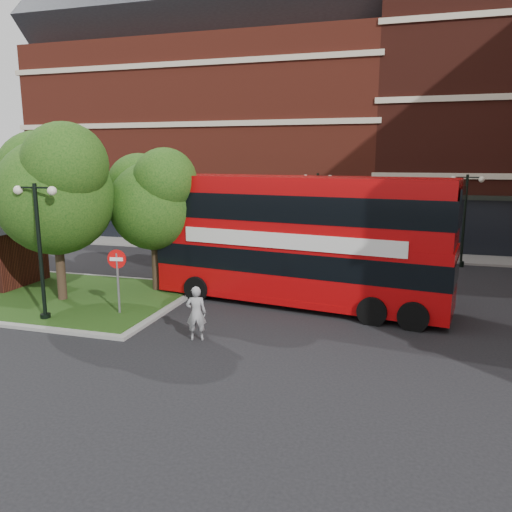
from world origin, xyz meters
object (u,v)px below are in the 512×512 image
(bus, at_px, (299,232))
(car_white, at_px, (347,247))
(woman, at_px, (196,313))
(car_silver, at_px, (229,240))

(bus, xyz_separation_m, car_white, (0.97, 9.46, -2.18))
(woman, bearing_deg, car_silver, -91.14)
(car_silver, distance_m, car_white, 7.93)
(bus, height_order, car_silver, bus)
(bus, relative_size, car_white, 2.54)
(car_silver, bearing_deg, car_white, -96.37)
(woman, height_order, car_white, woman)
(bus, height_order, woman, bus)
(bus, relative_size, car_silver, 3.25)
(woman, bearing_deg, bus, -132.05)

